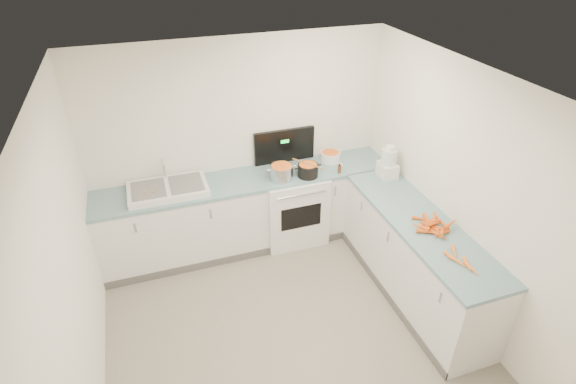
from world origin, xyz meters
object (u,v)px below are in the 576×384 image
object	(u,v)px
black_pot	(308,171)
spice_jar	(340,168)
stove	(292,204)
sink	(168,189)
mixing_bowl	(330,156)
extract_bottle	(339,169)
food_processor	(388,164)
steel_pot	(282,173)

from	to	relation	value
black_pot	spice_jar	bearing A→B (deg)	-1.57
stove	black_pot	distance (m)	0.57
sink	mixing_bowl	size ratio (longest dim) A/B	3.46
sink	mixing_bowl	distance (m)	2.00
black_pot	extract_bottle	bearing A→B (deg)	-7.74
food_processor	mixing_bowl	bearing A→B (deg)	129.50
stove	steel_pot	xyz separation A→B (m)	(-0.17, -0.13, 0.54)
steel_pot	spice_jar	xyz separation A→B (m)	(0.72, -0.04, -0.04)
extract_bottle	black_pot	bearing A→B (deg)	172.26
steel_pot	black_pot	size ratio (longest dim) A/B	1.11
sink	black_pot	xyz separation A→B (m)	(1.59, -0.17, 0.03)
stove	steel_pot	distance (m)	0.58
extract_bottle	food_processor	world-z (taller)	food_processor
black_pot	spice_jar	size ratio (longest dim) A/B	3.14
sink	food_processor	size ratio (longest dim) A/B	2.21
stove	steel_pot	world-z (taller)	stove
stove	black_pot	xyz separation A→B (m)	(0.14, -0.15, 0.53)
spice_jar	food_processor	world-z (taller)	food_processor
mixing_bowl	extract_bottle	bearing A→B (deg)	-93.71
mixing_bowl	black_pot	bearing A→B (deg)	-145.96
steel_pot	extract_bottle	xyz separation A→B (m)	(0.69, -0.08, -0.03)
sink	mixing_bowl	world-z (taller)	sink
steel_pot	black_pot	distance (m)	0.32
steel_pot	food_processor	distance (m)	1.24
stove	spice_jar	xyz separation A→B (m)	(0.55, -0.17, 0.50)
extract_bottle	stove	bearing A→B (deg)	158.54
black_pot	spice_jar	xyz separation A→B (m)	(0.41, -0.01, -0.03)
sink	black_pot	distance (m)	1.60
sink	steel_pot	size ratio (longest dim) A/B	3.22
spice_jar	food_processor	xyz separation A→B (m)	(0.46, -0.29, 0.13)
food_processor	black_pot	bearing A→B (deg)	160.86
black_pot	mixing_bowl	world-z (taller)	black_pot
sink	steel_pot	bearing A→B (deg)	-6.31
sink	black_pot	bearing A→B (deg)	-6.08
stove	food_processor	xyz separation A→B (m)	(1.02, -0.46, 0.63)
stove	black_pot	size ratio (longest dim) A/B	5.65
spice_jar	sink	bearing A→B (deg)	174.84
spice_jar	food_processor	size ratio (longest dim) A/B	0.20
food_processor	steel_pot	bearing A→B (deg)	164.41
spice_jar	food_processor	bearing A→B (deg)	-32.18
black_pot	mixing_bowl	xyz separation A→B (m)	(0.40, 0.27, -0.01)
steel_pot	spice_jar	bearing A→B (deg)	-3.11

